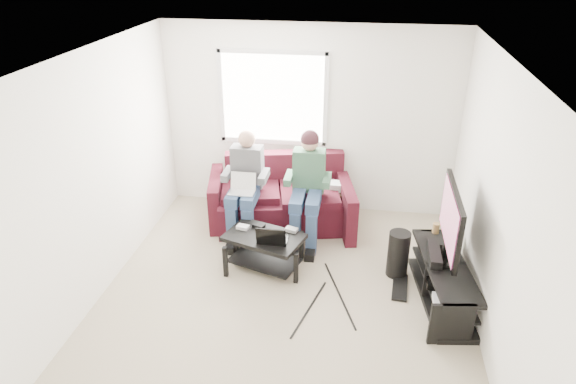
{
  "coord_description": "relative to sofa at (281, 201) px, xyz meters",
  "views": [
    {
      "loc": [
        0.74,
        -4.42,
        3.55
      ],
      "look_at": [
        -0.04,
        0.6,
        1.02
      ],
      "focal_mm": 32.0,
      "sensor_mm": 36.0,
      "label": 1
    }
  ],
  "objects": [
    {
      "name": "wall_back",
      "position": [
        0.31,
        0.56,
        0.97
      ],
      "size": [
        4.5,
        0.0,
        4.5
      ],
      "primitive_type": "plane",
      "rotation": [
        1.57,
        0.0,
        0.0
      ],
      "color": "white",
      "rests_on": "floor"
    },
    {
      "name": "laptop_silver",
      "position": [
        -0.4,
        -0.53,
        0.42
      ],
      "size": [
        0.36,
        0.29,
        0.24
      ],
      "primitive_type": null,
      "rotation": [
        0.0,
        0.0,
        0.22
      ],
      "color": "silver",
      "rests_on": "person_left"
    },
    {
      "name": "drink_cup",
      "position": [
        1.96,
        -0.78,
        0.2
      ],
      "size": [
        0.08,
        0.08,
        0.12
      ],
      "primitive_type": "cylinder",
      "color": "#A47C46",
      "rests_on": "tv_stand"
    },
    {
      "name": "person_left",
      "position": [
        -0.4,
        -0.36,
        0.43
      ],
      "size": [
        0.4,
        0.71,
        1.38
      ],
      "color": "#334E71",
      "rests_on": "sofa"
    },
    {
      "name": "controller_b",
      "position": [
        -0.11,
        -0.92,
        0.13
      ],
      "size": [
        0.16,
        0.13,
        0.04
      ],
      "primitive_type": "cube",
      "rotation": [
        0.0,
        0.0,
        -0.35
      ],
      "color": "black",
      "rests_on": "coffee_table"
    },
    {
      "name": "controller_c",
      "position": [
        0.29,
        -0.95,
        0.13
      ],
      "size": [
        0.16,
        0.13,
        0.04
      ],
      "primitive_type": "cube",
      "rotation": [
        0.0,
        0.0,
        -0.3
      ],
      "color": "gray",
      "rests_on": "coffee_table"
    },
    {
      "name": "wall_front",
      "position": [
        0.31,
        -3.94,
        0.97
      ],
      "size": [
        4.5,
        0.0,
        4.5
      ],
      "primitive_type": "plane",
      "rotation": [
        -1.57,
        0.0,
        0.0
      ],
      "color": "white",
      "rests_on": "floor"
    },
    {
      "name": "soundbar",
      "position": [
        1.89,
        -1.31,
        0.19
      ],
      "size": [
        0.12,
        0.5,
        0.1
      ],
      "primitive_type": "cube",
      "color": "black",
      "rests_on": "tv_stand"
    },
    {
      "name": "window",
      "position": [
        -0.19,
        0.54,
        1.27
      ],
      "size": [
        1.48,
        0.04,
        1.28
      ],
      "color": "white",
      "rests_on": "wall_back"
    },
    {
      "name": "subwoofer",
      "position": [
        1.54,
        -1.0,
        -0.05
      ],
      "size": [
        0.25,
        0.25,
        0.56
      ],
      "primitive_type": "cylinder",
      "color": "black",
      "rests_on": "floor"
    },
    {
      "name": "wall_left",
      "position": [
        -1.69,
        -1.69,
        0.97
      ],
      "size": [
        0.0,
        4.5,
        4.5
      ],
      "primitive_type": "plane",
      "rotation": [
        1.57,
        0.0,
        1.57
      ],
      "color": "white",
      "rests_on": "floor"
    },
    {
      "name": "controller_a",
      "position": [
        -0.29,
        -0.98,
        0.13
      ],
      "size": [
        0.16,
        0.12,
        0.04
      ],
      "primitive_type": "cube",
      "rotation": [
        0.0,
        0.0,
        -0.22
      ],
      "color": "silver",
      "rests_on": "coffee_table"
    },
    {
      "name": "console_black",
      "position": [
        2.01,
        -1.46,
        -0.05
      ],
      "size": [
        0.38,
        0.3,
        0.07
      ],
      "primitive_type": "cube",
      "color": "black",
      "rests_on": "tv_stand"
    },
    {
      "name": "floor",
      "position": [
        0.31,
        -1.69,
        -0.33
      ],
      "size": [
        4.5,
        4.5,
        0.0
      ],
      "primitive_type": "plane",
      "color": "tan",
      "rests_on": "ground"
    },
    {
      "name": "console_grey",
      "position": [
        2.01,
        -1.11,
        -0.04
      ],
      "size": [
        0.34,
        0.26,
        0.08
      ],
      "primitive_type": "cube",
      "color": "gray",
      "rests_on": "tv_stand"
    },
    {
      "name": "laptop_black",
      "position": [
        0.11,
        -1.18,
        0.23
      ],
      "size": [
        0.41,
        0.36,
        0.24
      ],
      "primitive_type": null,
      "rotation": [
        0.0,
        0.0,
        -0.43
      ],
      "color": "black",
      "rests_on": "coffee_table"
    },
    {
      "name": "end_table",
      "position": [
        0.77,
        0.07,
        -0.05
      ],
      "size": [
        0.35,
        0.35,
        0.63
      ],
      "color": "black",
      "rests_on": "floor"
    },
    {
      "name": "tv_stand",
      "position": [
        2.01,
        -1.41,
        -0.12
      ],
      "size": [
        0.62,
        1.47,
        0.47
      ],
      "color": "black",
      "rests_on": "floor"
    },
    {
      "name": "person_right",
      "position": [
        0.4,
        -0.34,
        0.49
      ],
      "size": [
        0.4,
        0.71,
        1.43
      ],
      "color": "#334E71",
      "rests_on": "sofa"
    },
    {
      "name": "keyboard_floor",
      "position": [
        1.58,
        -1.27,
        -0.32
      ],
      "size": [
        0.2,
        0.51,
        0.03
      ],
      "primitive_type": "cube",
      "rotation": [
        0.0,
        0.0,
        -0.08
      ],
      "color": "black",
      "rests_on": "floor"
    },
    {
      "name": "tv",
      "position": [
        2.0,
        -1.31,
        0.6
      ],
      "size": [
        0.12,
        1.1,
        0.81
      ],
      "color": "black",
      "rests_on": "tv_stand"
    },
    {
      "name": "coffee_table",
      "position": [
        -0.01,
        -1.1,
        -0.01
      ],
      "size": [
        1.01,
        0.79,
        0.44
      ],
      "color": "black",
      "rests_on": "floor"
    },
    {
      "name": "console_white",
      "position": [
        2.01,
        -1.81,
        -0.05
      ],
      "size": [
        0.3,
        0.22,
        0.06
      ],
      "primitive_type": "cube",
      "color": "silver",
      "rests_on": "tv_stand"
    },
    {
      "name": "sofa",
      "position": [
        0.0,
        0.0,
        0.0
      ],
      "size": [
        2.13,
        1.24,
        0.91
      ],
      "color": "#41101B",
      "rests_on": "floor"
    },
    {
      "name": "wall_right",
      "position": [
        2.31,
        -1.69,
        0.97
      ],
      "size": [
        0.0,
        4.5,
        4.5
      ],
      "primitive_type": "plane",
      "rotation": [
        1.57,
        0.0,
        -1.57
      ],
      "color": "white",
      "rests_on": "floor"
    },
    {
      "name": "ceiling",
      "position": [
        0.31,
        -1.69,
        2.27
      ],
      "size": [
        4.5,
        4.5,
        0.0
      ],
      "primitive_type": "plane",
      "rotation": [
        3.14,
        0.0,
        0.0
      ],
      "color": "white",
      "rests_on": "wall_back"
    }
  ]
}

